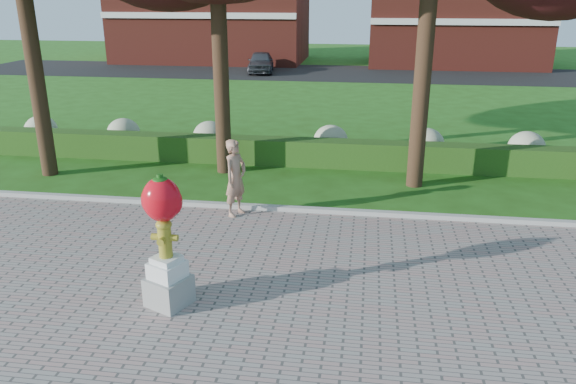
% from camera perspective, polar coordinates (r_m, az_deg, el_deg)
% --- Properties ---
extents(ground, '(100.00, 100.00, 0.00)m').
position_cam_1_polar(ground, '(10.97, -4.06, -7.72)').
color(ground, '#265014').
rests_on(ground, ground).
extents(curb, '(40.00, 0.18, 0.15)m').
position_cam_1_polar(curb, '(13.63, -1.42, -1.70)').
color(curb, '#ADADA5').
rests_on(curb, ground).
extents(lawn_hedge, '(24.00, 0.70, 0.80)m').
position_cam_1_polar(lawn_hedge, '(17.28, 0.79, 4.09)').
color(lawn_hedge, '#1A4112').
rests_on(lawn_hedge, ground).
extents(hydrangea_row, '(20.10, 1.10, 0.99)m').
position_cam_1_polar(hydrangea_row, '(18.14, 3.00, 5.31)').
color(hydrangea_row, '#AAB389').
rests_on(hydrangea_row, ground).
extents(street, '(50.00, 8.00, 0.02)m').
position_cam_1_polar(street, '(37.91, 5.04, 11.96)').
color(street, black).
rests_on(street, ground).
extents(building_left, '(14.00, 8.00, 7.00)m').
position_cam_1_polar(building_left, '(45.20, -7.70, 17.54)').
color(building_left, maroon).
rests_on(building_left, ground).
extents(building_right, '(12.00, 8.00, 6.40)m').
position_cam_1_polar(building_right, '(43.94, 16.60, 16.49)').
color(building_right, maroon).
rests_on(building_right, ground).
extents(hydrant_sculpture, '(0.83, 0.83, 2.31)m').
position_cam_1_polar(hydrant_sculpture, '(9.37, -12.41, -4.56)').
color(hydrant_sculpture, gray).
rests_on(hydrant_sculpture, walkway).
extents(woman, '(0.67, 0.79, 1.83)m').
position_cam_1_polar(woman, '(13.12, -5.35, 1.44)').
color(woman, '#A97961').
rests_on(woman, walkway).
extents(parked_car, '(2.13, 4.16, 1.36)m').
position_cam_1_polar(parked_car, '(37.92, -2.78, 13.06)').
color(parked_car, '#3A3C41').
rests_on(parked_car, street).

